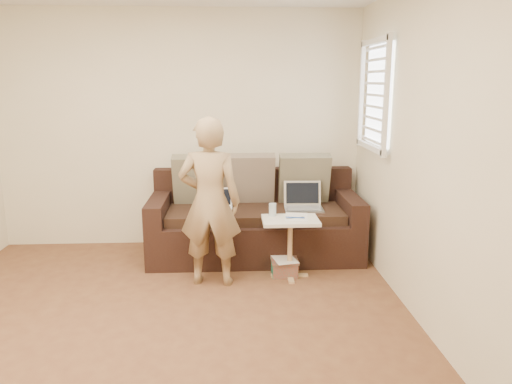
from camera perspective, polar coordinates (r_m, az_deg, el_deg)
floor at (r=3.74m, az=-11.70°, el=-16.80°), size 4.50×4.50×0.00m
wall_back at (r=5.51m, az=-8.87°, el=7.15°), size 4.00×0.00×4.00m
wall_right at (r=3.56m, az=20.97°, el=3.39°), size 0.00×4.50×4.50m
window_blinds at (r=4.91m, az=13.71°, el=10.94°), size 0.12×0.88×1.08m
sofa at (r=5.19m, az=-0.12°, el=-2.90°), size 2.20×0.95×0.85m
pillow_left at (r=5.31m, az=-6.72°, el=1.43°), size 0.55×0.29×0.57m
pillow_mid at (r=5.33m, az=-0.79°, el=1.56°), size 0.55×0.27×0.57m
pillow_right at (r=5.36m, az=5.65°, el=1.56°), size 0.55×0.28×0.57m
laptop_silver at (r=5.12m, az=5.62°, el=-2.09°), size 0.41×0.30×0.26m
laptop_white at (r=5.11m, az=-4.45°, el=-2.09°), size 0.29×0.21×0.21m
person at (r=4.39m, az=-5.42°, el=-1.18°), size 0.60×0.44×1.54m
side_table at (r=4.66m, az=3.98°, el=-6.55°), size 0.52×0.37×0.58m
drinking_glass at (r=4.65m, az=1.94°, el=-2.08°), size 0.07×0.07×0.12m
scissors at (r=4.58m, az=4.60°, el=-3.01°), size 0.20×0.14×0.02m
paper_on_table at (r=4.63m, az=4.74°, el=-2.93°), size 0.25×0.33×0.00m
striped_box at (r=4.77m, az=3.33°, el=-8.71°), size 0.26×0.26×0.16m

